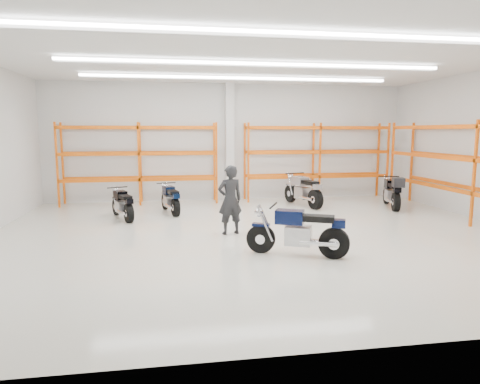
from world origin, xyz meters
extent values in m
plane|color=beige|center=(0.00, 0.00, 0.00)|extent=(14.00, 14.00, 0.00)
cube|color=silver|center=(0.00, 6.00, 2.25)|extent=(14.00, 0.02, 4.50)
cube|color=silver|center=(0.00, -6.00, 2.25)|extent=(14.00, 0.02, 4.50)
cube|color=white|center=(0.00, 0.00, 4.50)|extent=(14.00, 12.00, 0.02)
cube|color=white|center=(0.00, -3.00, 4.40)|extent=(10.00, 0.22, 0.10)
cube|color=white|center=(0.00, 0.50, 4.40)|extent=(10.00, 0.22, 0.10)
cube|color=white|center=(0.00, 3.50, 4.40)|extent=(10.00, 0.22, 0.10)
cylinder|color=black|center=(-0.34, -1.64, 0.32)|extent=(0.63, 0.38, 0.64)
cylinder|color=black|center=(1.11, -2.30, 0.33)|extent=(0.68, 0.45, 0.66)
cylinder|color=silver|center=(-0.34, -1.64, 0.32)|extent=(0.25, 0.22, 0.21)
cylinder|color=silver|center=(1.11, -2.30, 0.33)|extent=(0.30, 0.29, 0.23)
cube|color=#0A1235|center=(-0.34, -1.64, 0.64)|extent=(0.41, 0.30, 0.06)
cube|color=#B7B7BC|center=(0.41, -1.98, 0.44)|extent=(0.66, 0.58, 0.40)
cube|color=#A5A5AA|center=(0.78, -2.15, 0.34)|extent=(0.73, 0.42, 0.08)
cube|color=#0A1235|center=(0.24, -1.90, 0.85)|extent=(0.69, 0.57, 0.30)
cube|color=black|center=(0.78, -2.15, 0.85)|extent=(0.77, 0.58, 0.13)
cube|color=#0A1235|center=(1.18, -2.33, 0.76)|extent=(0.35, 0.33, 0.17)
cylinder|color=black|center=(-0.09, -1.75, 1.08)|extent=(0.34, 0.69, 0.04)
sphere|color=silver|center=(-0.38, -1.62, 0.91)|extent=(0.20, 0.20, 0.20)
cylinder|color=silver|center=(0.75, -2.32, 0.34)|extent=(0.76, 0.42, 0.10)
cylinder|color=black|center=(-4.04, 3.34, 0.27)|extent=(0.31, 0.54, 0.54)
cylinder|color=black|center=(-3.53, 2.08, 0.28)|extent=(0.36, 0.58, 0.56)
cylinder|color=silver|center=(-4.04, 3.34, 0.27)|extent=(0.19, 0.22, 0.18)
cylinder|color=silver|center=(-3.53, 2.08, 0.28)|extent=(0.24, 0.25, 0.20)
cube|color=black|center=(-4.04, 3.34, 0.54)|extent=(0.25, 0.35, 0.05)
cube|color=#B7B7BC|center=(-3.77, 2.69, 0.38)|extent=(0.48, 0.56, 0.34)
cube|color=#A5A5AA|center=(-3.64, 2.37, 0.29)|extent=(0.34, 0.63, 0.07)
cube|color=black|center=(-3.84, 2.84, 0.72)|extent=(0.48, 0.59, 0.25)
cube|color=black|center=(-3.64, 2.37, 0.72)|extent=(0.48, 0.66, 0.11)
cube|color=black|center=(-3.50, 2.02, 0.65)|extent=(0.27, 0.29, 0.14)
cylinder|color=black|center=(-3.95, 3.12, 0.92)|extent=(0.60, 0.27, 0.03)
sphere|color=silver|center=(-4.06, 3.38, 0.78)|extent=(0.17, 0.17, 0.17)
cylinder|color=silver|center=(-3.76, 2.28, 0.29)|extent=(0.33, 0.66, 0.08)
cylinder|color=black|center=(-2.50, 4.15, 0.28)|extent=(0.25, 0.56, 0.55)
cylinder|color=black|center=(-2.15, 2.81, 0.29)|extent=(0.30, 0.59, 0.57)
cylinder|color=silver|center=(-2.50, 4.15, 0.28)|extent=(0.17, 0.21, 0.18)
cylinder|color=silver|center=(-2.15, 2.81, 0.29)|extent=(0.23, 0.24, 0.20)
cube|color=#081839|center=(-2.50, 4.15, 0.55)|extent=(0.22, 0.36, 0.06)
cube|color=#B7B7BC|center=(-2.32, 3.45, 0.39)|extent=(0.44, 0.55, 0.35)
cube|color=#A5A5AA|center=(-2.23, 3.11, 0.29)|extent=(0.27, 0.65, 0.07)
cube|color=#081839|center=(-2.36, 3.61, 0.74)|extent=(0.43, 0.58, 0.26)
cube|color=black|center=(-2.23, 3.11, 0.74)|extent=(0.42, 0.66, 0.11)
cube|color=#081839|center=(-2.14, 2.74, 0.66)|extent=(0.26, 0.28, 0.15)
cylinder|color=black|center=(-2.44, 3.91, 0.94)|extent=(0.63, 0.19, 0.03)
sphere|color=silver|center=(-2.51, 4.18, 0.79)|extent=(0.18, 0.18, 0.18)
cylinder|color=silver|center=(-2.37, 3.04, 0.29)|extent=(0.25, 0.69, 0.08)
cylinder|color=black|center=(2.20, 4.89, 0.33)|extent=(0.30, 0.68, 0.66)
cylinder|color=black|center=(2.63, 3.29, 0.34)|extent=(0.37, 0.71, 0.69)
cylinder|color=silver|center=(2.20, 4.89, 0.33)|extent=(0.21, 0.25, 0.22)
cylinder|color=silver|center=(2.63, 3.29, 0.34)|extent=(0.28, 0.29, 0.24)
cube|color=#99979D|center=(2.20, 4.89, 0.66)|extent=(0.26, 0.43, 0.07)
cube|color=#B7B7BC|center=(2.42, 4.06, 0.46)|extent=(0.54, 0.66, 0.42)
cube|color=#A5A5AA|center=(2.53, 3.65, 0.35)|extent=(0.33, 0.78, 0.09)
cube|color=#99979D|center=(2.37, 4.25, 0.89)|extent=(0.53, 0.70, 0.31)
cube|color=black|center=(2.53, 3.65, 0.89)|extent=(0.51, 0.79, 0.13)
cube|color=#99979D|center=(2.65, 3.21, 0.80)|extent=(0.31, 0.34, 0.18)
cylinder|color=black|center=(2.27, 4.62, 1.13)|extent=(0.76, 0.24, 0.04)
sphere|color=silver|center=(2.18, 4.94, 0.95)|extent=(0.21, 0.21, 0.21)
cylinder|color=silver|center=(2.37, 3.57, 0.35)|extent=(0.31, 0.83, 0.10)
cylinder|color=black|center=(5.62, 3.97, 0.31)|extent=(0.29, 0.63, 0.62)
cylinder|color=black|center=(5.18, 2.49, 0.32)|extent=(0.36, 0.66, 0.64)
cylinder|color=silver|center=(5.62, 3.97, 0.31)|extent=(0.20, 0.24, 0.21)
cylinder|color=silver|center=(5.18, 2.49, 0.32)|extent=(0.26, 0.28, 0.23)
cube|color=black|center=(5.62, 3.97, 0.62)|extent=(0.25, 0.40, 0.06)
cube|color=#B7B7BC|center=(5.39, 3.20, 0.43)|extent=(0.51, 0.62, 0.39)
cube|color=#A5A5AA|center=(5.28, 2.82, 0.33)|extent=(0.32, 0.73, 0.08)
cube|color=black|center=(5.44, 3.38, 0.82)|extent=(0.50, 0.65, 0.29)
cube|color=black|center=(5.28, 2.82, 0.82)|extent=(0.49, 0.74, 0.12)
cube|color=black|center=(5.15, 2.41, 0.74)|extent=(0.29, 0.32, 0.16)
cylinder|color=black|center=(5.54, 3.71, 1.05)|extent=(0.70, 0.24, 0.04)
sphere|color=silver|center=(5.63, 4.01, 0.88)|extent=(0.20, 0.20, 0.20)
cylinder|color=silver|center=(5.11, 2.83, 0.33)|extent=(0.31, 0.77, 0.09)
cube|color=black|center=(5.12, 2.29, 1.01)|extent=(0.45, 0.47, 0.31)
imported|color=black|center=(-0.77, 0.23, 0.90)|extent=(0.74, 0.57, 1.81)
cube|color=white|center=(0.00, 5.82, 2.25)|extent=(0.32, 0.32, 4.50)
cube|color=#E95806|center=(-6.20, 5.88, 1.50)|extent=(0.07, 0.07, 3.00)
cube|color=#E95806|center=(-6.20, 5.08, 1.50)|extent=(0.07, 0.07, 3.00)
cube|color=#E95806|center=(-3.40, 5.88, 1.50)|extent=(0.07, 0.07, 3.00)
cube|color=#E95806|center=(-3.40, 5.08, 1.50)|extent=(0.07, 0.07, 3.00)
cube|color=#E95806|center=(-0.60, 5.88, 1.50)|extent=(0.07, 0.07, 3.00)
cube|color=#E95806|center=(-0.60, 5.08, 1.50)|extent=(0.07, 0.07, 3.00)
cube|color=#E95806|center=(-3.40, 5.88, 0.94)|extent=(5.60, 0.07, 0.12)
cube|color=#E95806|center=(-3.40, 5.08, 0.94)|extent=(5.60, 0.07, 0.12)
cube|color=#E95806|center=(-3.40, 5.88, 1.88)|extent=(5.60, 0.07, 0.12)
cube|color=#E95806|center=(-3.40, 5.08, 1.88)|extent=(5.60, 0.07, 0.12)
cube|color=#E95806|center=(-3.40, 5.88, 2.81)|extent=(5.60, 0.07, 0.12)
cube|color=#E95806|center=(-3.40, 5.08, 2.81)|extent=(5.60, 0.07, 0.12)
cube|color=#E95806|center=(0.60, 5.88, 1.50)|extent=(0.07, 0.07, 3.00)
cube|color=#E95806|center=(0.60, 5.08, 1.50)|extent=(0.07, 0.07, 3.00)
cube|color=#E95806|center=(3.40, 5.88, 1.50)|extent=(0.07, 0.07, 3.00)
cube|color=#E95806|center=(3.40, 5.08, 1.50)|extent=(0.07, 0.07, 3.00)
cube|color=#E95806|center=(6.20, 5.88, 1.50)|extent=(0.07, 0.07, 3.00)
cube|color=#E95806|center=(6.20, 5.08, 1.50)|extent=(0.07, 0.07, 3.00)
cube|color=#E95806|center=(3.40, 5.88, 0.94)|extent=(5.60, 0.07, 0.12)
cube|color=#E95806|center=(3.40, 5.08, 0.94)|extent=(5.60, 0.07, 0.12)
cube|color=#E95806|center=(3.40, 5.88, 1.88)|extent=(5.60, 0.07, 0.12)
cube|color=#E95806|center=(3.40, 5.08, 1.88)|extent=(5.60, 0.07, 0.12)
cube|color=#E95806|center=(3.40, 5.88, 2.81)|extent=(5.60, 0.07, 0.12)
cube|color=#E95806|center=(3.40, 5.08, 2.81)|extent=(5.60, 0.07, 0.12)
cube|color=#E95806|center=(6.08, 0.00, 1.50)|extent=(0.07, 0.07, 3.00)
cube|color=#E95806|center=(6.88, 4.50, 1.50)|extent=(0.07, 0.07, 3.00)
cube|color=#E95806|center=(6.08, 4.50, 1.50)|extent=(0.07, 0.07, 3.00)
cube|color=#E95806|center=(6.08, 0.00, 0.94)|extent=(0.07, 9.00, 0.12)
cube|color=#E95806|center=(6.08, 0.00, 1.88)|extent=(0.07, 9.00, 0.12)
cube|color=#E95806|center=(6.08, 0.00, 2.81)|extent=(0.07, 9.00, 0.12)
camera|label=1|loc=(-2.27, -10.66, 2.68)|focal=32.00mm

